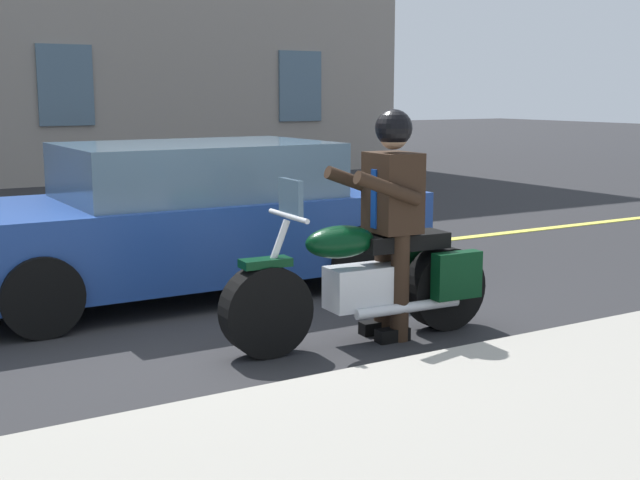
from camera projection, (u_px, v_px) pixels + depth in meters
name	position (u px, v px, depth m)	size (l,w,h in m)	color
ground_plane	(232.00, 317.00, 7.09)	(80.00, 80.00, 0.00)	#28282B
lane_center_stripe	(150.00, 273.00, 8.78)	(60.00, 0.16, 0.01)	#E5DB4C
motorcycle_main	(369.00, 282.00, 6.36)	(2.22, 0.67, 1.26)	black
rider_main	(391.00, 204.00, 6.35)	(0.64, 0.57, 1.74)	black
car_silver	(183.00, 220.00, 7.88)	(4.60, 1.92, 1.40)	navy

